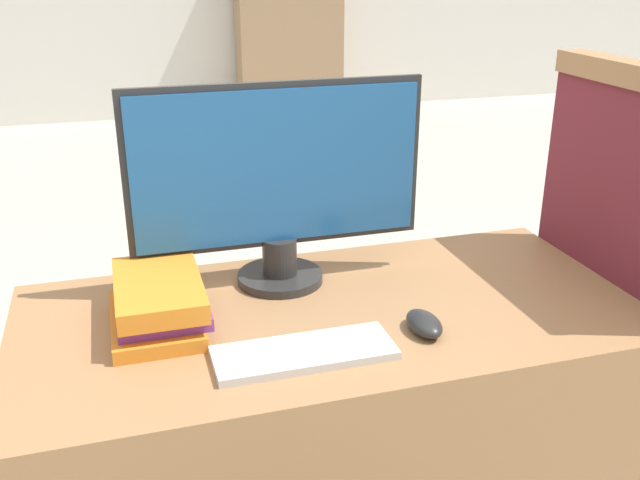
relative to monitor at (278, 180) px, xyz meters
The scene contains 7 objects.
desk 0.63m from the monitor, 67.81° to the right, with size 1.29×0.62×0.73m.
carrel_divider 0.85m from the monitor, 15.43° to the right, with size 0.07×0.56×1.21m.
monitor is the anchor object (origin of this frame).
keyboard 0.41m from the monitor, 95.93° to the right, with size 0.34×0.12×0.02m.
mouse 0.44m from the monitor, 55.12° to the right, with size 0.06×0.11×0.04m.
book_stack 0.36m from the monitor, 154.50° to the right, with size 0.19×0.28×0.10m.
bookshelf_far 5.32m from the monitor, 75.51° to the left, with size 0.96×0.32×1.64m.
Camera 1 is at (-0.40, -0.95, 1.43)m, focal length 40.00 mm.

